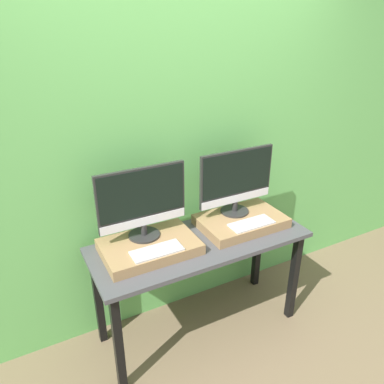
{
  "coord_description": "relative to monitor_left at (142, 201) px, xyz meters",
  "views": [
    {
      "loc": [
        -1.03,
        -1.54,
        2.09
      ],
      "look_at": [
        0.0,
        0.4,
        1.06
      ],
      "focal_mm": 35.0,
      "sensor_mm": 36.0,
      "label": 1
    }
  ],
  "objects": [
    {
      "name": "monitor_left",
      "position": [
        0.0,
        0.0,
        0.0
      ],
      "size": [
        0.56,
        0.2,
        0.46
      ],
      "color": "#282828",
      "rests_on": "wooden_riser_left"
    },
    {
      "name": "keyboard_left",
      "position": [
        0.0,
        -0.2,
        -0.24
      ],
      "size": [
        0.31,
        0.13,
        0.01
      ],
      "color": "silver",
      "rests_on": "wooden_riser_left"
    },
    {
      "name": "ground_plane",
      "position": [
        0.34,
        -0.4,
        -1.07
      ],
      "size": [
        12.0,
        12.0,
        0.0
      ],
      "primitive_type": "plane",
      "color": "#756047"
    },
    {
      "name": "monitor_right",
      "position": [
        0.69,
        0.0,
        0.0
      ],
      "size": [
        0.56,
        0.2,
        0.46
      ],
      "color": "#282828",
      "rests_on": "wooden_riser_right"
    },
    {
      "name": "workbench",
      "position": [
        0.34,
        -0.12,
        -0.42
      ],
      "size": [
        1.45,
        0.56,
        0.76
      ],
      "color": "#47474C",
      "rests_on": "ground_plane"
    },
    {
      "name": "wooden_riser_left",
      "position": [
        0.0,
        -0.08,
        -0.28
      ],
      "size": [
        0.58,
        0.39,
        0.07
      ],
      "color": "#99754C",
      "rests_on": "workbench"
    },
    {
      "name": "wooden_riser_right",
      "position": [
        0.69,
        -0.08,
        -0.28
      ],
      "size": [
        0.58,
        0.39,
        0.07
      ],
      "color": "#99754C",
      "rests_on": "workbench"
    },
    {
      "name": "keyboard_right",
      "position": [
        0.69,
        -0.2,
        -0.24
      ],
      "size": [
        0.31,
        0.13,
        0.01
      ],
      "color": "silver",
      "rests_on": "wooden_riser_right"
    },
    {
      "name": "wall_back",
      "position": [
        0.34,
        0.23,
        0.23
      ],
      "size": [
        8.0,
        0.04,
        2.6
      ],
      "color": "#66B75B",
      "rests_on": "ground_plane"
    }
  ]
}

